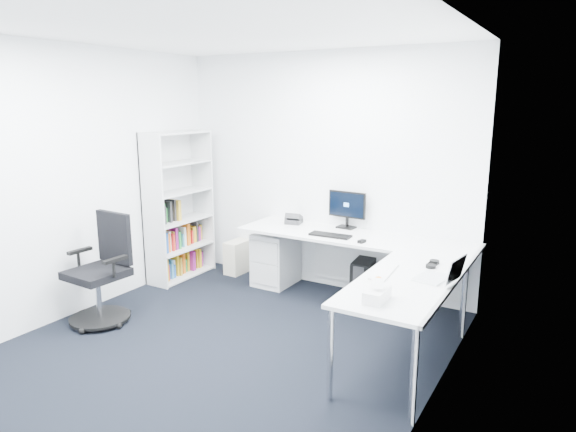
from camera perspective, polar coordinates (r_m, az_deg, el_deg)
The scene contains 21 objects.
ground at distance 4.63m, azimuth -8.48°, elevation -15.09°, with size 4.20×4.20×0.00m, color black.
ceiling at distance 4.15m, azimuth -9.76°, elevation 20.18°, with size 4.20×4.20×0.00m, color white.
wall_back at distance 5.93m, azimuth 3.88°, elevation 4.90°, with size 3.60×0.02×2.70m, color white.
wall_left at distance 5.49m, azimuth -23.82°, elevation 3.23°, with size 0.02×4.20×2.70m, color white.
wall_right at distance 3.36m, azimuth 15.43°, elevation -1.45°, with size 0.02×4.20×2.70m, color white.
l_desk at distance 5.31m, azimuth 5.68°, elevation -6.90°, with size 2.56×1.43×0.75m, color silver, non-canonical shape.
drawer_pedestal at distance 6.15m, azimuth -1.37°, elevation -4.69°, with size 0.41×0.51×0.63m, color silver.
bookshelf at distance 6.39m, azimuth -12.02°, elevation 1.11°, with size 0.35×0.90×1.80m, color silver, non-canonical shape.
task_chair at distance 5.34m, azimuth -20.53°, elevation -5.69°, with size 0.60×0.60×1.08m, color black, non-canonical shape.
black_pc_tower at distance 5.81m, azimuth 8.49°, elevation -6.85°, with size 0.20×0.46×0.45m, color black.
beige_pc_tower at distance 6.62m, azimuth -5.38°, elevation -4.45°, with size 0.20×0.44×0.42m, color beige.
power_strip at distance 5.79m, azimuth 10.08°, elevation -9.09°, with size 0.38×0.07×0.04m, color silver.
monitor at distance 5.78m, azimuth 6.53°, elevation 0.74°, with size 0.45×0.14×0.43m, color black, non-canonical shape.
black_keyboard at distance 5.45m, azimuth 4.71°, elevation -2.14°, with size 0.44×0.16×0.02m, color black.
mouse at distance 5.24m, azimuth 8.20°, elevation -2.81°, with size 0.05×0.09×0.03m, color black.
desk_phone at distance 5.99m, azimuth 0.66°, elevation -0.26°, with size 0.18×0.18×0.12m, color #2B2C2E, non-canonical shape.
laptop at distance 4.28m, azimuth 15.77°, elevation -5.33°, with size 0.32×0.31×0.22m, color silver, non-canonical shape.
white_keyboard at distance 4.37m, azimuth 10.61°, elevation -6.10°, with size 0.13×0.47×0.02m, color silver.
headphones at distance 4.64m, azimuth 15.78°, elevation -5.02°, with size 0.13×0.20×0.05m, color black, non-canonical shape.
orange_fruit at distance 4.05m, azimuth 10.00°, elevation -7.14°, with size 0.07×0.07×0.07m, color orange.
tissue_box at distance 3.76m, azimuth 9.85°, elevation -8.63°, with size 0.13×0.25×0.09m, color silver.
Camera 1 is at (2.61, -3.17, 2.14)m, focal length 32.00 mm.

